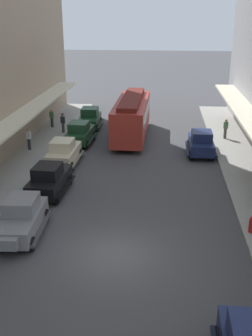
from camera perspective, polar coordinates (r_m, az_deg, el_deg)
The scene contains 13 objects.
ground_plane at distance 18.39m, azimuth -1.75°, elevation -12.04°, with size 200.00×200.00×0.00m, color #424244.
parked_car_0 at distance 24.11m, azimuth -10.71°, elevation -1.46°, with size 2.29×4.31×1.84m.
parked_car_1 at distance 37.50m, azimuth -5.12°, elevation 6.99°, with size 2.24×4.29×1.84m.
parked_car_2 at distance 32.99m, azimuth -6.49°, elevation 4.97°, with size 2.27×4.31×1.84m.
parked_car_4 at distance 30.84m, azimuth 10.48°, elevation 3.59°, with size 2.16×4.27×1.84m.
parked_car_5 at distance 20.03m, azimuth -14.48°, elevation -6.66°, with size 2.30×4.32×1.84m.
parked_car_6 at distance 28.58m, azimuth -8.75°, elevation 2.29°, with size 2.20×4.28×1.84m.
streetcar at distance 34.29m, azimuth 0.80°, elevation 7.38°, with size 2.66×9.64×3.46m.
fire_hydrant at distance 20.45m, azimuth 17.17°, elevation -7.57°, with size 0.24×0.24×0.82m.
pedestrian_0 at distance 35.84m, azimuth -8.84°, elevation 6.27°, with size 0.36×0.28×1.67m.
pedestrian_1 at distance 37.76m, azimuth -10.36°, elevation 6.90°, with size 0.36×0.24×1.64m.
pedestrian_2 at distance 34.73m, azimuth 13.78°, elevation 5.39°, with size 0.36×0.24×1.64m.
pedestrian_3 at distance 31.80m, azimuth -13.47°, elevation 3.98°, with size 0.36×0.24×1.64m.
Camera 1 is at (1.95, -15.27, 10.06)m, focal length 43.49 mm.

